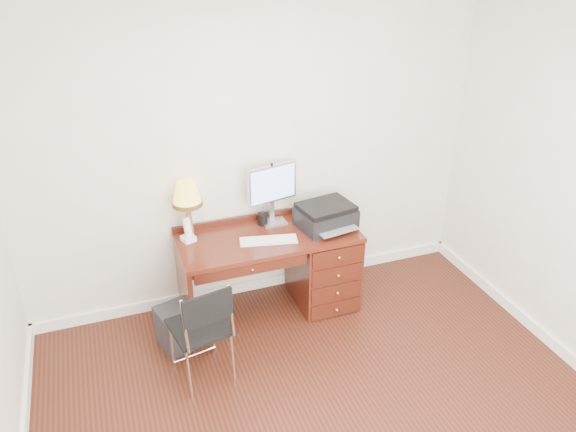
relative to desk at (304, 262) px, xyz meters
name	(u,v)px	position (x,y,z in m)	size (l,w,h in m)	color
ground	(333,425)	(-0.32, -1.40, -0.41)	(4.00, 4.00, 0.00)	black
room_shell	(301,360)	(-0.32, -0.77, -0.36)	(4.00, 4.00, 4.00)	white
desk	(304,262)	(0.00, 0.00, 0.00)	(1.50, 0.67, 0.75)	#521C11
monitor	(273,187)	(-0.21, 0.22, 0.67)	(0.45, 0.19, 0.52)	silver
keyboard	(269,240)	(-0.35, -0.10, 0.35)	(0.47, 0.13, 0.02)	white
mouse_pad	(327,231)	(0.16, -0.12, 0.35)	(0.20, 0.20, 0.04)	black
printer	(326,216)	(0.19, -0.02, 0.44)	(0.51, 0.42, 0.20)	black
leg_lamp	(187,197)	(-0.94, 0.18, 0.71)	(0.25, 0.25, 0.50)	black
phone	(188,234)	(-0.97, 0.13, 0.40)	(0.13, 0.13, 0.21)	white
pen_cup	(263,219)	(-0.31, 0.19, 0.39)	(0.09, 0.09, 0.11)	black
chair	(201,325)	(-1.05, -0.68, 0.11)	(0.47, 0.47, 0.86)	black
equipment_box	(178,327)	(-1.17, -0.20, -0.24)	(0.29, 0.29, 0.34)	black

